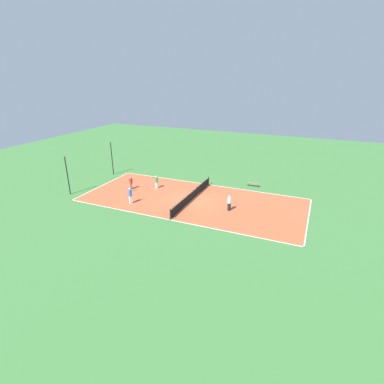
% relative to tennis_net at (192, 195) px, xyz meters
% --- Properties ---
extents(ground_plane, '(80.00, 80.00, 0.00)m').
position_rel_tennis_net_xyz_m(ground_plane, '(0.00, 0.00, -0.53)').
color(ground_plane, '#3D7538').
extents(court_surface, '(10.24, 23.15, 0.02)m').
position_rel_tennis_net_xyz_m(court_surface, '(0.00, 0.00, -0.52)').
color(court_surface, '#B75633').
rests_on(court_surface, ground_plane).
extents(tennis_net, '(10.04, 0.10, 1.00)m').
position_rel_tennis_net_xyz_m(tennis_net, '(0.00, 0.00, 0.00)').
color(tennis_net, black).
rests_on(tennis_net, court_surface).
extents(bench, '(0.36, 1.46, 0.45)m').
position_rel_tennis_net_xyz_m(bench, '(6.52, -4.98, -0.15)').
color(bench, olive).
rests_on(bench, ground_plane).
extents(player_coach_red, '(0.50, 0.50, 1.46)m').
position_rel_tennis_net_xyz_m(player_coach_red, '(0.19, 7.67, 0.31)').
color(player_coach_red, '#4C4C51').
rests_on(player_coach_red, court_surface).
extents(player_near_white, '(0.45, 0.45, 1.56)m').
position_rel_tennis_net_xyz_m(player_near_white, '(-1.01, -4.33, 0.38)').
color(player_near_white, black).
rests_on(player_near_white, court_surface).
extents(player_far_green, '(0.73, 0.98, 1.51)m').
position_rel_tennis_net_xyz_m(player_far_green, '(1.57, 5.13, 0.34)').
color(player_far_green, white).
rests_on(player_far_green, court_surface).
extents(player_near_blue, '(0.96, 0.78, 1.72)m').
position_rel_tennis_net_xyz_m(player_near_blue, '(-3.34, 5.36, 0.48)').
color(player_near_blue, white).
rests_on(player_near_blue, court_surface).
extents(tennis_ball_midcourt, '(0.07, 0.07, 0.07)m').
position_rel_tennis_net_xyz_m(tennis_ball_midcourt, '(3.38, 6.76, -0.48)').
color(tennis_ball_midcourt, '#CCE033').
rests_on(tennis_ball_midcourt, court_surface).
extents(tennis_ball_far_baseline, '(0.07, 0.07, 0.07)m').
position_rel_tennis_net_xyz_m(tennis_ball_far_baseline, '(2.96, -7.71, -0.48)').
color(tennis_ball_far_baseline, '#CCE033').
rests_on(tennis_ball_far_baseline, court_surface).
extents(tennis_ball_left_sideline, '(0.07, 0.07, 0.07)m').
position_rel_tennis_net_xyz_m(tennis_ball_left_sideline, '(4.08, -0.23, -0.48)').
color(tennis_ball_left_sideline, '#CCE033').
rests_on(tennis_ball_left_sideline, court_surface).
extents(fence_post_back_left, '(0.12, 0.12, 4.26)m').
position_rel_tennis_net_xyz_m(fence_post_back_left, '(-3.83, 12.94, 1.60)').
color(fence_post_back_left, black).
rests_on(fence_post_back_left, ground_plane).
extents(fence_post_back_right, '(0.12, 0.12, 4.26)m').
position_rel_tennis_net_xyz_m(fence_post_back_right, '(3.83, 12.94, 1.60)').
color(fence_post_back_right, black).
rests_on(fence_post_back_right, ground_plane).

